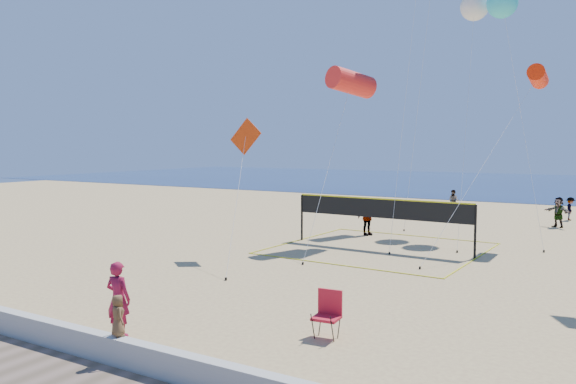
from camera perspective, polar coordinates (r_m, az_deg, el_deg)
The scene contains 16 objects.
ground at distance 13.82m, azimuth -0.04°, elevation -15.07°, with size 120.00×120.00×0.00m, color tan.
ocean at distance 73.63m, azimuth 25.46°, elevation 0.66°, with size 140.00×50.00×0.03m, color #10224F.
seawall at distance 11.42m, azimuth -8.16°, elevation -17.91°, with size 32.00×0.30×0.60m, color #AEAEA9.
woman at distance 14.63m, azimuth -16.86°, elevation -10.34°, with size 0.68×0.45×1.86m, color maroon.
toddler at distance 12.84m, azimuth -16.90°, elevation -11.91°, with size 0.44×0.29×0.90m, color brown.
far_person_0 at distance 29.58m, azimuth 8.04°, elevation -2.52°, with size 1.13×0.47×1.93m, color gray.
far_person_1 at distance 35.68m, azimuth 25.77°, elevation -1.85°, with size 1.62×0.52×1.75m, color gray.
far_person_3 at distance 41.34m, azimuth 16.47°, elevation -0.87°, with size 0.76×0.59×1.56m, color gray.
far_person_4 at distance 39.30m, azimuth 26.75°, elevation -1.53°, with size 0.94×0.54×1.46m, color gray.
camp_chair at distance 14.03m, azimuth 4.09°, elevation -11.95°, with size 0.67×0.81×1.28m.
volleyball_net at distance 25.78m, azimuth 9.41°, elevation -2.25°, with size 8.99×8.85×2.31m.
kite_0 at distance 27.25m, azimuth 6.44°, elevation 10.99°, with size 1.88×7.08×8.36m.
kite_2 at distance 29.02m, azimuth 24.04°, elevation 10.64°, with size 3.35×9.03×8.39m.
kite_3 at distance 23.74m, azimuth -4.41°, elevation 5.05°, with size 2.94×4.40×5.85m.
kite_6 at distance 34.48m, azimuth 18.43°, elevation 17.44°, with size 2.34×9.13×13.19m.
kite_7 at distance 33.24m, azimuth 20.94°, elevation 17.50°, with size 4.00×6.21×13.01m.
Camera 1 is at (6.65, -11.18, 4.69)m, focal length 35.00 mm.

